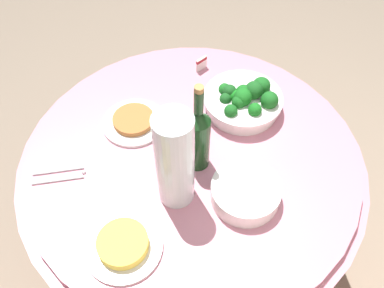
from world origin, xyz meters
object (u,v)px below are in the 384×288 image
Objects in this scene: plate_stack at (245,192)px; food_plate_peanuts at (134,121)px; label_placard_front at (201,63)px; broccoli_bowl at (244,100)px; decorative_fruit_vase at (175,163)px; serving_tongs at (61,175)px; food_plate_fried_egg at (123,245)px; wine_bottle at (199,137)px.

plate_stack reaches higher than food_plate_peanuts.
broccoli_bowl is at bearing 96.57° from label_placard_front.
decorative_fruit_vase is (0.18, -0.11, 0.13)m from plate_stack.
serving_tongs is 0.75× the size of food_plate_peanuts.
broccoli_bowl is 0.67m from serving_tongs.
food_plate_fried_egg is at bearing -2.76° from plate_stack.
wine_bottle is at bearing 115.96° from food_plate_peanuts.
label_placard_front is (0.03, -0.26, -0.01)m from broccoli_bowl.
food_plate_peanuts is at bearing -64.04° from wine_bottle.
food_plate_fried_egg is at bearing 27.23° from broccoli_bowl.
broccoli_bowl is 1.33× the size of plate_stack.
broccoli_bowl is 0.30m from wine_bottle.
label_placard_front is at bearing -157.78° from food_plate_peanuts.
broccoli_bowl reaches higher than label_placard_front.
food_plate_peanuts is at bearing -88.80° from decorative_fruit_vase.
wine_bottle is 6.11× the size of label_placard_front.
decorative_fruit_vase reaches higher than label_placard_front.
serving_tongs is at bearing -1.85° from broccoli_bowl.
label_placard_front is at bearing -83.43° from broccoli_bowl.
broccoli_bowl is 5.09× the size of label_placard_front.
broccoli_bowl is 0.44m from decorative_fruit_vase.
wine_bottle is 0.46m from label_placard_front.
plate_stack is at bearing 148.25° from decorative_fruit_vase.
label_placard_front reaches higher than food_plate_peanuts.
broccoli_bowl reaches higher than food_plate_peanuts.
plate_stack is (0.19, 0.32, -0.02)m from broccoli_bowl.
food_plate_fried_egg is (0.39, -0.02, -0.01)m from plate_stack.
food_plate_peanuts is 4.00× the size of label_placard_front.
plate_stack is at bearing 108.72° from wine_bottle.
wine_bottle reaches higher than label_placard_front.
food_plate_peanuts is at bearing -67.02° from plate_stack.
serving_tongs is 0.68m from label_placard_front.
serving_tongs is at bearing 18.38° from food_plate_peanuts.
wine_bottle is at bearing 60.26° from label_placard_front.
broccoli_bowl is 0.83× the size of wine_bottle.
plate_stack is 0.22m from wine_bottle.
serving_tongs is at bearing -20.33° from wine_bottle.
wine_bottle is (0.06, -0.18, 0.10)m from plate_stack.
wine_bottle is 0.38m from food_plate_fried_egg.
food_plate_fried_egg is at bearing 27.04° from wine_bottle.
broccoli_bowl is 0.26m from label_placard_front.
plate_stack is 0.58m from serving_tongs.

